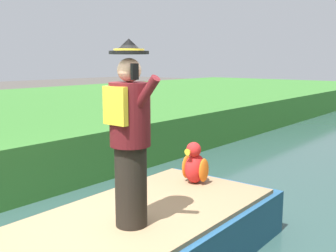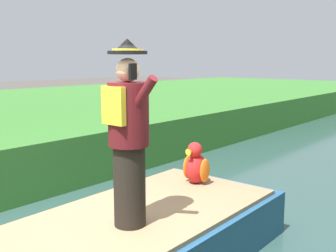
{
  "view_description": "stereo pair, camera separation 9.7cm",
  "coord_description": "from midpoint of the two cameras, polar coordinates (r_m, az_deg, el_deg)",
  "views": [
    {
      "loc": [
        2.9,
        -2.47,
        2.36
      ],
      "look_at": [
        0.0,
        1.03,
        1.61
      ],
      "focal_mm": 42.83,
      "sensor_mm": 36.0,
      "label": 1
    },
    {
      "loc": [
        2.97,
        -2.41,
        2.36
      ],
      "look_at": [
        0.0,
        1.03,
        1.61
      ],
      "focal_mm": 42.83,
      "sensor_mm": 36.0,
      "label": 2
    }
  ],
  "objects": [
    {
      "name": "boat",
      "position": [
        4.45,
        -7.21,
        -16.82
      ],
      "size": [
        1.89,
        4.24,
        0.61
      ],
      "color": "#23517A",
      "rests_on": "canal_water"
    },
    {
      "name": "person_pirate",
      "position": [
        3.92,
        -6.12,
        -1.32
      ],
      "size": [
        0.61,
        0.42,
        1.85
      ],
      "rotation": [
        0.0,
        0.0,
        -0.14
      ],
      "color": "black",
      "rests_on": "boat"
    },
    {
      "name": "parrot_plush",
      "position": [
        5.44,
        3.34,
        -5.62
      ],
      "size": [
        0.36,
        0.34,
        0.57
      ],
      "color": "red",
      "rests_on": "boat"
    }
  ]
}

